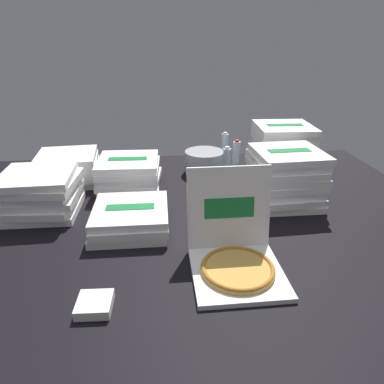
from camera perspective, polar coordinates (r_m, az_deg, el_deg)
ground_plane at (r=1.98m, az=-1.42°, el=-5.24°), size 3.20×2.40×0.02m
open_pizza_box at (r=1.59m, az=7.14°, el=-9.76°), size 0.40×0.47×0.42m
pizza_stack_left_mid at (r=2.22m, az=15.20°, el=2.48°), size 0.43×0.44×0.34m
pizza_stack_center_near at (r=2.41m, az=-10.38°, el=3.03°), size 0.44×0.44×0.21m
pizza_stack_left_far at (r=2.22m, az=-23.75°, el=-0.08°), size 0.45×0.45×0.25m
pizza_stack_right_mid at (r=2.68m, az=14.79°, el=6.75°), size 0.44×0.45×0.38m
pizza_stack_center_far at (r=2.63m, az=-19.78°, el=3.81°), size 0.44×0.44×0.21m
pizza_stack_right_far at (r=1.91m, az=-10.23°, el=-4.28°), size 0.42×0.42×0.13m
ice_bucket at (r=2.67m, az=2.07°, el=5.07°), size 0.30×0.30×0.17m
water_bottle_0 at (r=2.52m, az=5.78°, el=4.69°), size 0.06×0.06×0.25m
water_bottle_1 at (r=2.70m, az=7.35°, el=5.95°), size 0.06×0.06×0.25m
water_bottle_2 at (r=2.91m, az=5.46°, el=7.37°), size 0.06×0.06×0.25m
napkin_pile at (r=1.45m, az=-15.86°, el=-17.53°), size 0.14×0.14×0.04m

